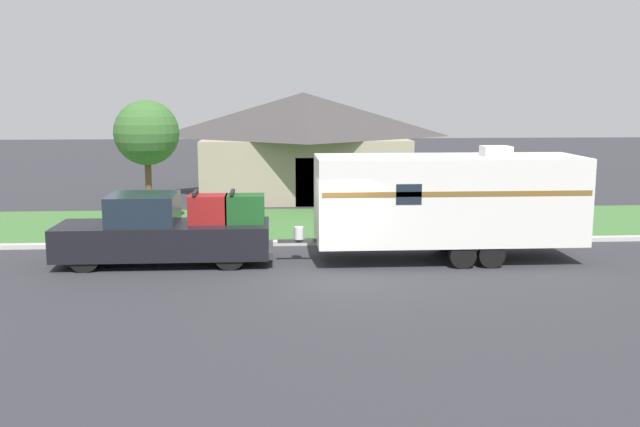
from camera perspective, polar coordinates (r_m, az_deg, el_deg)
name	(u,v)px	position (r m, az deg, el deg)	size (l,w,h in m)	color
ground_plane	(325,273)	(19.21, 0.39, -4.82)	(120.00, 120.00, 0.00)	#2D2D33
curb_strip	(316,242)	(22.84, -0.28, -2.33)	(80.00, 0.30, 0.14)	beige
lawn_strip	(311,224)	(26.43, -0.76, -0.84)	(80.00, 7.00, 0.03)	#3D6B33
house_across_street	(304,142)	(33.88, -1.33, 5.71)	(9.94, 7.79, 4.86)	gray
pickup_truck	(166,232)	(20.58, -12.21, -1.44)	(6.05, 2.00, 2.08)	black
travel_trailer	(448,199)	(20.82, 10.19, 1.14)	(8.69, 2.44, 3.30)	black
mailbox	(392,211)	(23.62, 5.77, 0.21)	(0.48, 0.20, 1.25)	brown
tree_in_yard	(147,133)	(26.68, -13.70, 6.25)	(2.36, 2.36, 4.57)	brown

